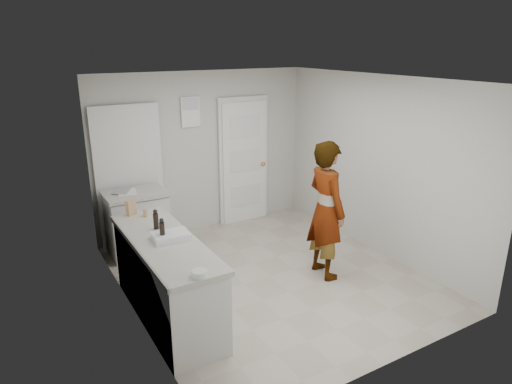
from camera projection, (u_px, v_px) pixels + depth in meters
ground at (270, 276)px, 5.93m from camera, size 4.00×4.00×0.00m
room_shell at (195, 168)px, 7.12m from camera, size 4.00×4.00×4.00m
main_counter at (167, 282)px, 4.93m from camera, size 0.64×1.96×0.93m
side_counter at (138, 225)px, 6.46m from camera, size 0.84×0.61×0.93m
person at (326, 210)px, 5.73m from camera, size 0.47×0.68×1.78m
cake_mix_box at (131, 208)px, 5.44m from camera, size 0.13×0.09×0.19m
spice_jar at (146, 213)px, 5.42m from camera, size 0.06×0.06×0.09m
oil_cruet_a at (156, 220)px, 5.04m from camera, size 0.06×0.06×0.23m
oil_cruet_b at (162, 230)px, 4.73m from camera, size 0.06×0.06×0.25m
baking_dish at (171, 236)px, 4.80m from camera, size 0.39×0.29×0.07m
egg_bowl at (199, 273)px, 4.03m from camera, size 0.14×0.14×0.05m
papers at (127, 192)px, 6.30m from camera, size 0.30×0.36×0.01m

